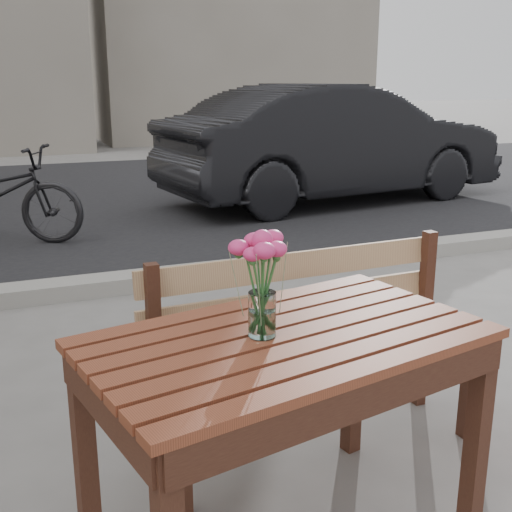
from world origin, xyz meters
The scene contains 5 objects.
street centered at (0.00, 5.06, 0.03)m, with size 30.00×8.12×0.12m.
main_table centered at (-0.21, 0.08, 0.64)m, with size 1.36×0.95×0.76m.
main_bench centered at (0.15, 0.62, 0.53)m, with size 1.43×0.48×0.88m.
main_vase centered at (-0.29, 0.09, 0.97)m, with size 0.18×0.18×0.33m.
parked_car centered at (3.02, 5.70, 0.74)m, with size 1.56×4.49×1.48m, color black.
Camera 1 is at (-0.99, -1.61, 1.53)m, focal length 45.00 mm.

